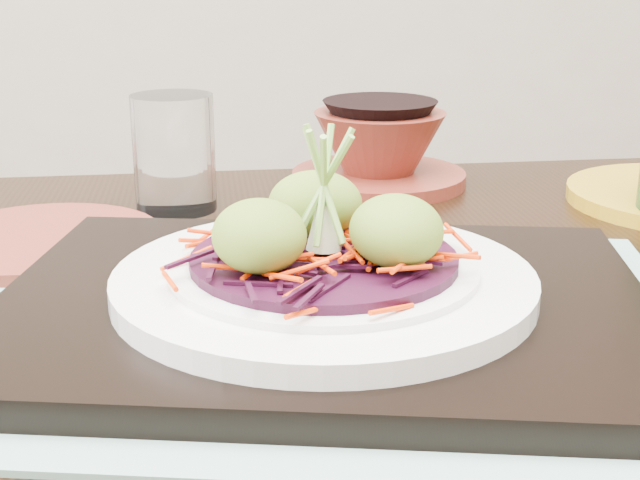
{
  "coord_description": "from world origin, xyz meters",
  "views": [
    {
      "loc": [
        -0.15,
        -0.48,
        0.97
      ],
      "look_at": [
        -0.08,
        0.07,
        0.79
      ],
      "focal_mm": 50.0,
      "sensor_mm": 36.0,
      "label": 1
    }
  ],
  "objects": [
    {
      "name": "white_plate",
      "position": [
        -0.08,
        0.05,
        0.77
      ],
      "size": [
        0.27,
        0.27,
        0.02
      ],
      "color": "white",
      "rests_on": "serving_tray"
    },
    {
      "name": "terracotta_side_plate",
      "position": [
        -0.29,
        0.23,
        0.74
      ],
      "size": [
        0.2,
        0.2,
        0.01
      ],
      "primitive_type": "cylinder",
      "rotation": [
        0.0,
        0.0,
        0.05
      ],
      "color": "maroon",
      "rests_on": "dining_table"
    },
    {
      "name": "cabbage_bed",
      "position": [
        -0.08,
        0.05,
        0.78
      ],
      "size": [
        0.17,
        0.17,
        0.01
      ],
      "primitive_type": "cylinder",
      "color": "#31091F",
      "rests_on": "white_plate"
    },
    {
      "name": "placemat",
      "position": [
        -0.08,
        0.05,
        0.74
      ],
      "size": [
        0.54,
        0.46,
        0.0
      ],
      "primitive_type": "cube",
      "rotation": [
        0.0,
        0.0,
        -0.2
      ],
      "color": "#80A59B",
      "rests_on": "dining_table"
    },
    {
      "name": "serving_tray",
      "position": [
        -0.08,
        0.05,
        0.75
      ],
      "size": [
        0.47,
        0.39,
        0.02
      ],
      "primitive_type": "cube",
      "rotation": [
        0.0,
        0.0,
        -0.2
      ],
      "color": "black",
      "rests_on": "placemat"
    },
    {
      "name": "water_glass",
      "position": [
        -0.18,
        0.34,
        0.79
      ],
      "size": [
        0.08,
        0.08,
        0.11
      ],
      "primitive_type": "cylinder",
      "rotation": [
        0.0,
        0.0,
        -0.1
      ],
      "color": "white",
      "rests_on": "dining_table"
    },
    {
      "name": "carrot_julienne",
      "position": [
        -0.08,
        0.05,
        0.79
      ],
      "size": [
        0.21,
        0.21,
        0.01
      ],
      "primitive_type": null,
      "color": "#E83204",
      "rests_on": "cabbage_bed"
    },
    {
      "name": "scallion_garnish",
      "position": [
        -0.08,
        0.05,
        0.83
      ],
      "size": [
        0.06,
        0.06,
        0.09
      ],
      "primitive_type": null,
      "color": "#7BB147",
      "rests_on": "cabbage_bed"
    },
    {
      "name": "dining_table",
      "position": [
        -0.05,
        0.1,
        0.64
      ],
      "size": [
        1.18,
        0.79,
        0.74
      ],
      "rotation": [
        0.0,
        0.0,
        0.01
      ],
      "color": "black",
      "rests_on": "ground"
    },
    {
      "name": "terracotta_bowl_set",
      "position": [
        0.03,
        0.41,
        0.77
      ],
      "size": [
        0.23,
        0.23,
        0.08
      ],
      "rotation": [
        0.0,
        0.0,
        -0.3
      ],
      "color": "maroon",
      "rests_on": "dining_table"
    },
    {
      "name": "guacamole_scoops",
      "position": [
        -0.08,
        0.05,
        0.81
      ],
      "size": [
        0.15,
        0.13,
        0.05
      ],
      "color": "olive",
      "rests_on": "cabbage_bed"
    }
  ]
}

